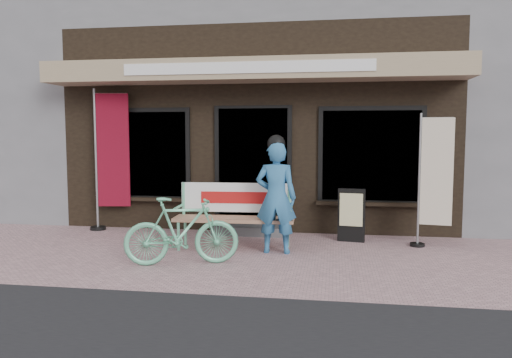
% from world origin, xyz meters
% --- Properties ---
extents(ground, '(70.00, 70.00, 0.00)m').
position_xyz_m(ground, '(0.00, 0.00, 0.00)').
color(ground, '#BA8E92').
rests_on(ground, ground).
extents(storefront, '(7.00, 6.77, 6.00)m').
position_xyz_m(storefront, '(0.00, 4.96, 2.99)').
color(storefront, black).
rests_on(storefront, ground).
extents(bench, '(1.81, 0.54, 0.97)m').
position_xyz_m(bench, '(-0.08, 0.75, 0.57)').
color(bench, '#63C294').
rests_on(bench, ground).
extents(person, '(0.59, 0.39, 1.70)m').
position_xyz_m(person, '(0.58, 0.51, 0.84)').
color(person, teal).
rests_on(person, ground).
extents(bicycle, '(1.55, 0.85, 0.90)m').
position_xyz_m(bicycle, '(-0.57, -0.34, 0.45)').
color(bicycle, '#63C294').
rests_on(bicycle, ground).
extents(nobori_red, '(0.74, 0.31, 2.50)m').
position_xyz_m(nobori_red, '(-2.53, 1.76, 1.29)').
color(nobori_red, gray).
rests_on(nobori_red, ground).
extents(nobori_cream, '(0.60, 0.25, 2.02)m').
position_xyz_m(nobori_cream, '(2.87, 1.22, 1.04)').
color(nobori_cream, gray).
rests_on(nobori_cream, ground).
extents(menu_stand, '(0.43, 0.15, 0.85)m').
position_xyz_m(menu_stand, '(1.68, 1.42, 0.44)').
color(menu_stand, black).
rests_on(menu_stand, ground).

